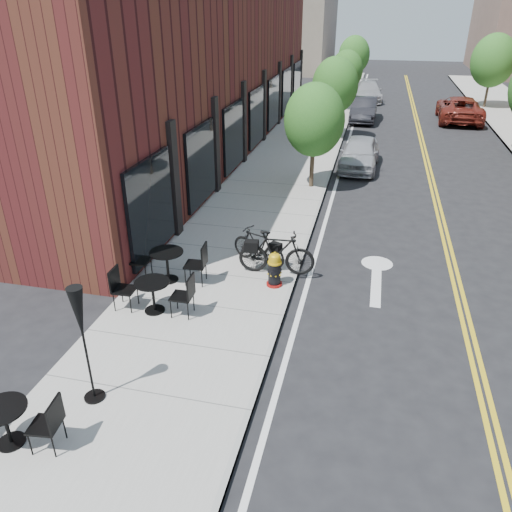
% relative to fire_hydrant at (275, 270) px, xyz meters
% --- Properties ---
extents(ground, '(120.00, 120.00, 0.00)m').
position_rel_fire_hydrant_xyz_m(ground, '(0.48, -1.29, -0.55)').
color(ground, black).
rests_on(ground, ground).
extents(sidewalk_near, '(4.00, 70.00, 0.12)m').
position_rel_fire_hydrant_xyz_m(sidewalk_near, '(-1.52, 8.71, -0.49)').
color(sidewalk_near, '#9E9B93').
rests_on(sidewalk_near, ground).
extents(building_near, '(5.00, 28.00, 7.00)m').
position_rel_fire_hydrant_xyz_m(building_near, '(-6.02, 12.71, 2.95)').
color(building_near, '#481717').
rests_on(building_near, ground).
extents(bg_building_left, '(8.00, 14.00, 10.00)m').
position_rel_fire_hydrant_xyz_m(bg_building_left, '(-7.52, 46.71, 4.45)').
color(bg_building_left, '#726656').
rests_on(bg_building_left, ground).
extents(tree_near_a, '(2.20, 2.20, 3.81)m').
position_rel_fire_hydrant_xyz_m(tree_near_a, '(-0.12, 7.71, 2.06)').
color(tree_near_a, '#382B1E').
rests_on(tree_near_a, sidewalk_near).
extents(tree_near_b, '(2.30, 2.30, 3.98)m').
position_rel_fire_hydrant_xyz_m(tree_near_b, '(-0.12, 15.71, 2.17)').
color(tree_near_b, '#382B1E').
rests_on(tree_near_b, sidewalk_near).
extents(tree_near_c, '(2.10, 2.10, 3.67)m').
position_rel_fire_hydrant_xyz_m(tree_near_c, '(-0.12, 23.71, 1.98)').
color(tree_near_c, '#382B1E').
rests_on(tree_near_c, sidewalk_near).
extents(tree_near_d, '(2.40, 2.40, 4.11)m').
position_rel_fire_hydrant_xyz_m(tree_near_d, '(-0.12, 31.71, 2.24)').
color(tree_near_d, '#382B1E').
rests_on(tree_near_d, sidewalk_near).
extents(tree_far_c, '(2.80, 2.80, 4.62)m').
position_rel_fire_hydrant_xyz_m(tree_far_c, '(9.08, 26.71, 2.51)').
color(tree_far_c, '#382B1E').
rests_on(tree_far_c, sidewalk_far).
extents(fire_hydrant, '(0.52, 0.52, 0.90)m').
position_rel_fire_hydrant_xyz_m(fire_hydrant, '(0.00, 0.00, 0.00)').
color(fire_hydrant, maroon).
rests_on(fire_hydrant, sidewalk_near).
extents(bicycle_left, '(1.70, 1.09, 0.99)m').
position_rel_fire_hydrant_xyz_m(bicycle_left, '(-0.65, 1.07, 0.07)').
color(bicycle_left, black).
rests_on(bicycle_left, sidewalk_near).
extents(bicycle_right, '(2.00, 0.70, 1.18)m').
position_rel_fire_hydrant_xyz_m(bicycle_right, '(-0.07, 0.61, 0.16)').
color(bicycle_right, black).
rests_on(bicycle_right, sidewalk_near).
extents(bistro_set_a, '(1.78, 0.84, 0.94)m').
position_rel_fire_hydrant_xyz_m(bistro_set_a, '(-3.08, -5.86, 0.05)').
color(bistro_set_a, black).
rests_on(bistro_set_a, sidewalk_near).
extents(bistro_set_b, '(1.83, 0.81, 0.99)m').
position_rel_fire_hydrant_xyz_m(bistro_set_b, '(-2.42, -1.77, 0.07)').
color(bistro_set_b, black).
rests_on(bistro_set_b, sidewalk_near).
extents(bistro_set_c, '(1.96, 0.90, 1.05)m').
position_rel_fire_hydrant_xyz_m(bistro_set_c, '(-2.65, -0.38, 0.10)').
color(bistro_set_c, black).
rests_on(bistro_set_c, sidewalk_near).
extents(patio_umbrella, '(0.37, 0.37, 2.26)m').
position_rel_fire_hydrant_xyz_m(patio_umbrella, '(-2.31, -4.63, 1.19)').
color(patio_umbrella, black).
rests_on(patio_umbrella, sidewalk_near).
extents(parked_car_a, '(1.72, 3.95, 1.33)m').
position_rel_fire_hydrant_xyz_m(parked_car_a, '(1.51, 10.87, 0.11)').
color(parked_car_a, '#A2A4AB').
rests_on(parked_car_a, ground).
extents(parked_car_b, '(1.53, 4.14, 1.35)m').
position_rel_fire_hydrant_xyz_m(parked_car_b, '(1.28, 20.86, 0.13)').
color(parked_car_b, black).
rests_on(parked_car_b, ground).
extents(parked_car_c, '(2.22, 4.72, 1.33)m').
position_rel_fire_hydrant_xyz_m(parked_car_c, '(1.28, 27.99, 0.12)').
color(parked_car_c, '#9E9EA3').
rests_on(parked_car_c, ground).
extents(parked_car_far, '(2.58, 5.34, 1.47)m').
position_rel_fire_hydrant_xyz_m(parked_car_far, '(6.86, 22.05, 0.18)').
color(parked_car_far, maroon).
rests_on(parked_car_far, ground).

